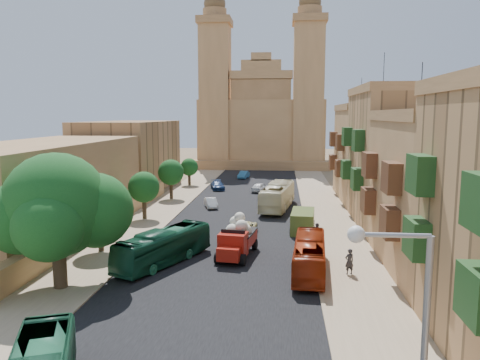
% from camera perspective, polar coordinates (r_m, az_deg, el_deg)
% --- Properties ---
extents(ground, '(260.00, 260.00, 0.00)m').
position_cam_1_polar(ground, '(26.32, -5.43, -16.64)').
color(ground, brown).
extents(road_surface, '(14.00, 140.00, 0.01)m').
position_cam_1_polar(road_surface, '(54.80, 0.38, -3.56)').
color(road_surface, black).
rests_on(road_surface, ground).
extents(sidewalk_east, '(5.00, 140.00, 0.01)m').
position_cam_1_polar(sidewalk_east, '(54.83, 10.35, -3.69)').
color(sidewalk_east, '#998164').
rests_on(sidewalk_east, ground).
extents(sidewalk_west, '(5.00, 140.00, 0.01)m').
position_cam_1_polar(sidewalk_west, '(56.39, -9.29, -3.34)').
color(sidewalk_west, '#998164').
rests_on(sidewalk_west, ground).
extents(kerb_east, '(0.25, 140.00, 0.12)m').
position_cam_1_polar(kerb_east, '(54.65, 7.73, -3.61)').
color(kerb_east, '#998164').
rests_on(kerb_east, ground).
extents(kerb_west, '(0.25, 140.00, 0.12)m').
position_cam_1_polar(kerb_west, '(55.81, -6.81, -3.35)').
color(kerb_west, '#998164').
rests_on(kerb_west, ground).
extents(townhouse_b, '(9.00, 14.00, 14.90)m').
position_cam_1_polar(townhouse_b, '(36.71, 23.27, -0.98)').
color(townhouse_b, '#A4774A').
rests_on(townhouse_b, ground).
extents(townhouse_c, '(9.00, 14.00, 17.40)m').
position_cam_1_polar(townhouse_c, '(49.99, 18.45, 2.91)').
color(townhouse_c, '#AE7F4F').
rests_on(townhouse_c, ground).
extents(townhouse_d, '(9.00, 14.00, 15.90)m').
position_cam_1_polar(townhouse_d, '(63.71, 15.57, 3.35)').
color(townhouse_d, '#A4774A').
rests_on(townhouse_d, ground).
extents(west_wall, '(1.00, 40.00, 1.80)m').
position_cam_1_polar(west_wall, '(47.80, -15.83, -4.48)').
color(west_wall, '#A4774A').
rests_on(west_wall, ground).
extents(west_building_low, '(10.00, 28.00, 8.40)m').
position_cam_1_polar(west_building_low, '(47.72, -23.02, -0.81)').
color(west_building_low, olive).
rests_on(west_building_low, ground).
extents(west_building_mid, '(10.00, 22.00, 10.00)m').
position_cam_1_polar(west_building_mid, '(71.42, -13.19, 2.97)').
color(west_building_mid, '#AE7F4F').
rests_on(west_building_mid, ground).
extents(church, '(28.00, 22.50, 36.30)m').
position_cam_1_polar(church, '(102.23, 2.73, 7.14)').
color(church, '#A4774A').
rests_on(church, ground).
extents(ficus_tree, '(8.66, 7.96, 8.66)m').
position_cam_1_polar(ficus_tree, '(31.41, -21.33, -3.29)').
color(ficus_tree, '#3B2C1D').
rests_on(ficus_tree, ground).
extents(street_tree_a, '(3.50, 3.50, 5.38)m').
position_cam_1_polar(street_tree_a, '(39.07, -16.75, -3.22)').
color(street_tree_a, '#3B2C1D').
rests_on(street_tree_a, ground).
extents(street_tree_b, '(3.28, 3.28, 5.05)m').
position_cam_1_polar(street_tree_b, '(50.26, -11.64, -0.87)').
color(street_tree_b, '#3B2C1D').
rests_on(street_tree_b, ground).
extents(street_tree_c, '(3.37, 3.37, 5.19)m').
position_cam_1_polar(street_tree_c, '(61.72, -8.42, 0.91)').
color(street_tree_c, '#3B2C1D').
rests_on(street_tree_c, ground).
extents(street_tree_d, '(2.76, 2.76, 4.24)m').
position_cam_1_polar(street_tree_d, '(73.42, -6.21, 1.56)').
color(street_tree_d, '#3B2C1D').
rests_on(street_tree_d, ground).
extents(streetlamp, '(2.11, 0.44, 8.22)m').
position_cam_1_polar(streetlamp, '(13.24, 19.51, -18.22)').
color(streetlamp, gray).
rests_on(streetlamp, ground).
extents(red_truck, '(2.98, 5.94, 3.34)m').
position_cam_1_polar(red_truck, '(36.52, -0.37, -7.09)').
color(red_truck, '#9C160C').
rests_on(red_truck, ground).
extents(olive_pickup, '(2.50, 4.90, 1.96)m').
position_cam_1_polar(olive_pickup, '(44.68, 7.65, -5.04)').
color(olive_pickup, '#485B22').
rests_on(olive_pickup, ground).
extents(bus_green_north, '(5.79, 9.25, 2.56)m').
position_cam_1_polar(bus_green_north, '(35.32, -9.27, -8.03)').
color(bus_green_north, '#144D33').
rests_on(bus_green_north, ground).
extents(bus_red_east, '(2.68, 8.92, 2.45)m').
position_cam_1_polar(bus_red_east, '(33.29, 8.48, -9.11)').
color(bus_red_east, '#97280C').
rests_on(bus_red_east, ground).
extents(bus_cream_east, '(4.15, 11.09, 3.02)m').
position_cam_1_polar(bus_cream_east, '(54.82, 4.60, -1.99)').
color(bus_cream_east, beige).
rests_on(bus_cream_east, ground).
extents(car_blue_a, '(2.53, 3.74, 1.18)m').
position_cam_1_polar(car_blue_a, '(42.95, -6.69, -6.05)').
color(car_blue_a, '#578DD1').
rests_on(car_blue_a, ground).
extents(car_white_a, '(2.23, 3.71, 1.15)m').
position_cam_1_polar(car_white_a, '(55.61, -3.55, -2.81)').
color(car_white_a, silver).
rests_on(car_white_a, ground).
extents(car_cream, '(2.19, 4.44, 1.21)m').
position_cam_1_polar(car_cream, '(43.51, 0.62, -5.79)').
color(car_cream, beige).
rests_on(car_cream, ground).
extents(car_dkblue, '(2.82, 4.65, 1.26)m').
position_cam_1_polar(car_dkblue, '(69.00, -2.75, -0.66)').
color(car_dkblue, navy).
rests_on(car_dkblue, ground).
extents(car_white_b, '(2.72, 4.09, 1.30)m').
position_cam_1_polar(car_white_b, '(67.06, 2.44, -0.89)').
color(car_white_b, silver).
rests_on(car_white_b, ground).
extents(car_blue_b, '(1.93, 3.96, 1.25)m').
position_cam_1_polar(car_blue_b, '(81.13, 0.44, 0.64)').
color(car_blue_b, teal).
rests_on(car_blue_b, ground).
extents(pedestrian_a, '(0.79, 0.67, 1.83)m').
position_cam_1_polar(pedestrian_a, '(33.55, 13.18, -9.65)').
color(pedestrian_a, '#2C2B2D').
rests_on(pedestrian_a, ground).
extents(pedestrian_c, '(0.77, 1.24, 1.97)m').
position_cam_1_polar(pedestrian_c, '(40.04, 9.37, -6.56)').
color(pedestrian_c, '#393841').
rests_on(pedestrian_c, ground).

